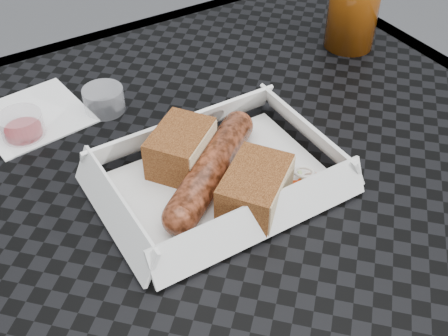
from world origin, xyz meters
The scene contains 9 objects.
patio_table centered at (0.00, 0.00, 0.67)m, with size 0.80×0.80×0.74m.
food_tray centered at (-0.01, 0.02, 0.75)m, with size 0.22×0.15×0.00m, color white.
bratwurst centered at (-0.02, 0.02, 0.77)m, with size 0.16×0.13×0.04m.
bread_near centered at (-0.03, 0.06, 0.77)m, with size 0.07×0.05×0.05m, color brown.
bread_far centered at (0.00, -0.03, 0.77)m, with size 0.08×0.05×0.04m, color brown.
veg_garnish centered at (0.06, -0.04, 0.75)m, with size 0.03×0.03×0.00m.
napkin centered at (-0.14, 0.24, 0.75)m, with size 0.12×0.12×0.00m, color white.
condiment_cup_sauce centered at (-0.16, 0.21, 0.76)m, with size 0.05×0.05×0.03m, color maroon.
condiment_cup_empty centered at (-0.06, 0.21, 0.76)m, with size 0.05×0.05×0.03m, color silver.
Camera 1 is at (-0.23, -0.36, 1.16)m, focal length 45.00 mm.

